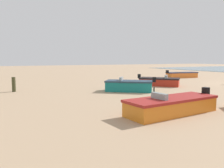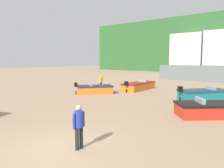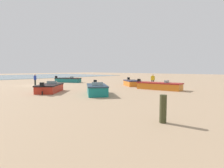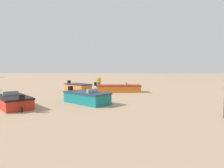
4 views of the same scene
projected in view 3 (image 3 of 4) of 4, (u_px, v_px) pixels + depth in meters
name	position (u px, v px, depth m)	size (l,w,h in m)	color
ground_plane	(38.00, 85.00, 25.74)	(160.00, 160.00, 0.00)	tan
boat_red_0	(50.00, 88.00, 18.09)	(4.02, 3.90, 1.11)	red
boat_teal_1	(97.00, 89.00, 16.35)	(3.68, 4.01, 1.20)	#157577
boat_orange_2	(132.00, 83.00, 25.04)	(3.36, 3.66, 1.10)	orange
boat_teal_4	(68.00, 80.00, 31.75)	(3.04, 4.90, 1.10)	#1A6E71
boat_orange_5	(159.00, 86.00, 20.41)	(2.02, 5.23, 1.12)	orange
mooring_post_near_water	(163.00, 109.00, 7.69)	(0.29, 0.29, 1.19)	#3D3C24
beach_walker_foreground	(153.00, 79.00, 24.41)	(0.46, 0.51, 1.62)	#1D222B
beach_walker_distant	(35.00, 79.00, 25.01)	(0.35, 0.53, 1.62)	#202624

